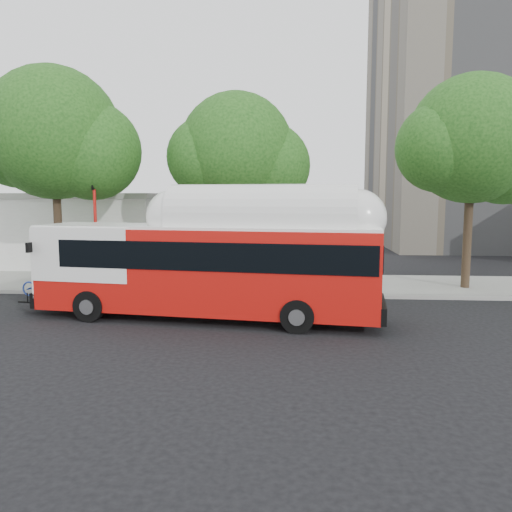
# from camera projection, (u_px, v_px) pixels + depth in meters

# --- Properties ---
(ground) EXTENTS (120.00, 120.00, 0.00)m
(ground) POSITION_uv_depth(u_px,v_px,m) (247.00, 320.00, 16.59)
(ground) COLOR black
(ground) RESTS_ON ground
(sidewalk) EXTENTS (60.00, 5.00, 0.15)m
(sidewalk) POSITION_uv_depth(u_px,v_px,m) (260.00, 284.00, 23.02)
(sidewalk) COLOR gray
(sidewalk) RESTS_ON ground
(curb_strip) EXTENTS (60.00, 0.30, 0.15)m
(curb_strip) POSITION_uv_depth(u_px,v_px,m) (256.00, 295.00, 20.45)
(curb_strip) COLOR gray
(curb_strip) RESTS_ON ground
(red_curb_segment) EXTENTS (10.00, 0.32, 0.16)m
(red_curb_segment) POSITION_uv_depth(u_px,v_px,m) (184.00, 294.00, 20.65)
(red_curb_segment) COLOR #9F1116
(red_curb_segment) RESTS_ON ground
(street_tree_left) EXTENTS (6.67, 5.80, 9.74)m
(street_tree_left) POSITION_uv_depth(u_px,v_px,m) (65.00, 139.00, 21.90)
(street_tree_left) COLOR #2D2116
(street_tree_left) RESTS_ON ground
(street_tree_mid) EXTENTS (5.75, 5.00, 8.62)m
(street_tree_mid) POSITION_uv_depth(u_px,v_px,m) (246.00, 155.00, 21.93)
(street_tree_mid) COLOR #2D2116
(street_tree_mid) RESTS_ON ground
(street_tree_right) EXTENTS (6.21, 5.40, 9.18)m
(street_tree_right) POSITION_uv_depth(u_px,v_px,m) (482.00, 144.00, 20.99)
(street_tree_right) COLOR #2D2116
(street_tree_right) RESTS_ON ground
(apartment_tower) EXTENTS (18.00, 18.00, 37.00)m
(apartment_tower) POSITION_uv_depth(u_px,v_px,m) (495.00, 31.00, 40.96)
(apartment_tower) COLOR tan
(apartment_tower) RESTS_ON ground
(low_commercial_bldg) EXTENTS (16.20, 10.20, 4.25)m
(low_commercial_bldg) POSITION_uv_depth(u_px,v_px,m) (44.00, 227.00, 31.17)
(low_commercial_bldg) COLOR silver
(low_commercial_bldg) RESTS_ON ground
(transit_bus) EXTENTS (12.32, 3.95, 3.59)m
(transit_bus) POSITION_uv_depth(u_px,v_px,m) (209.00, 269.00, 16.52)
(transit_bus) COLOR red
(transit_bus) RESTS_ON ground
(signal_pole) EXTENTS (0.13, 0.44, 4.62)m
(signal_pole) POSITION_uv_depth(u_px,v_px,m) (96.00, 237.00, 21.23)
(signal_pole) COLOR red
(signal_pole) RESTS_ON ground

